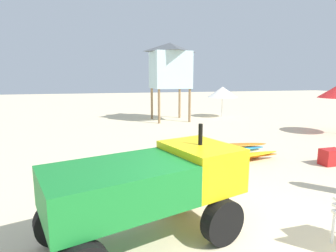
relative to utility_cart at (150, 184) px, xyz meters
The scene contains 6 objects.
ground 1.56m from the utility_cart, 25.89° to the right, with size 80.00×80.00×0.00m, color beige.
utility_cart is the anchor object (origin of this frame).
surfboard_pile 3.93m from the utility_cart, 45.25° to the left, with size 2.61×0.83×0.48m.
lifeguard_tower 10.87m from the utility_cart, 72.04° to the left, with size 1.98×1.98×3.90m.
beach_umbrella_left 12.49m from the utility_cart, 58.57° to the left, with size 1.68×1.68×1.70m.
cooler_box 5.42m from the utility_cart, 20.81° to the left, with size 0.52×0.33×0.40m, color red.
Camera 1 is at (-1.92, -2.66, 2.11)m, focal length 29.15 mm.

